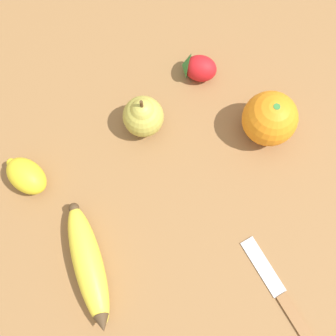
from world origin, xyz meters
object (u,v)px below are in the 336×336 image
at_px(pear, 143,116).
at_px(lemon, 26,176).
at_px(orange, 270,119).
at_px(strawberry, 198,68).
at_px(banana, 88,265).
at_px(paring_knife, 279,292).

relative_size(pear, lemon, 0.98).
relative_size(orange, strawberry, 1.18).
bearing_deg(banana, orange, 110.95).
xyz_separation_m(orange, pear, (0.19, -0.07, -0.01)).
relative_size(lemon, paring_knife, 0.52).
relative_size(pear, strawberry, 1.14).
bearing_deg(strawberry, pear, 59.41).
relative_size(orange, lemon, 1.01).
height_order(orange, paring_knife, orange).
xyz_separation_m(banana, paring_knife, (-0.25, 0.12, -0.02)).
height_order(lemon, paring_knife, lemon).
bearing_deg(pear, strawberry, -152.02).
height_order(banana, pear, pear).
height_order(banana, lemon, lemon).
bearing_deg(pear, orange, 159.13).
bearing_deg(banana, strawberry, 134.94).
bearing_deg(paring_knife, lemon, 126.01).
distance_m(strawberry, paring_knife, 0.38).
bearing_deg(orange, strawberry, -62.07).
bearing_deg(lemon, paring_knife, 137.39).
bearing_deg(banana, lemon, -160.20).
relative_size(strawberry, paring_knife, 0.45).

